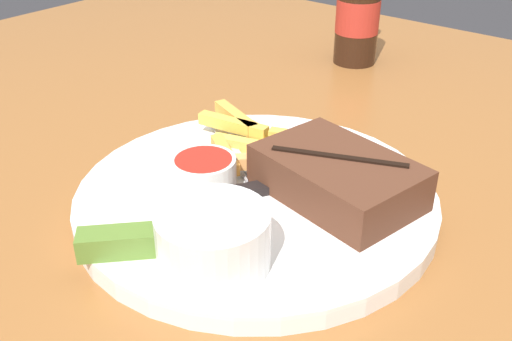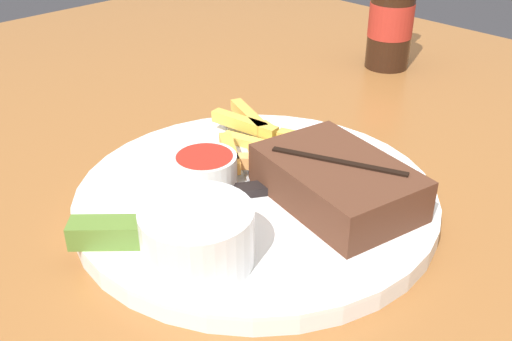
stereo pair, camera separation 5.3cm
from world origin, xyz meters
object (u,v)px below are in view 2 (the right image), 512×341
(dinner_plate, at_px, (256,198))
(coleslaw_cup, at_px, (197,233))
(fork_utensil, at_px, (239,145))
(beer_bottle, at_px, (391,17))
(steak_portion, at_px, (337,182))
(knife_utensil, at_px, (304,183))
(dipping_sauce_cup, at_px, (205,170))
(pickle_spear, at_px, (112,232))

(dinner_plate, distance_m, coleslaw_cup, 0.11)
(fork_utensil, distance_m, beer_bottle, 0.35)
(steak_portion, bearing_deg, fork_utensil, 176.06)
(coleslaw_cup, distance_m, knife_utensil, 0.14)
(knife_utensil, bearing_deg, dinner_plate, 176.00)
(dipping_sauce_cup, relative_size, beer_bottle, 0.29)
(pickle_spear, bearing_deg, dinner_plate, 80.99)
(coleslaw_cup, height_order, dipping_sauce_cup, coleslaw_cup)
(fork_utensil, bearing_deg, steak_portion, 28.78)
(pickle_spear, bearing_deg, dipping_sauce_cup, 98.26)
(dipping_sauce_cup, height_order, fork_utensil, dipping_sauce_cup)
(dinner_plate, height_order, knife_utensil, knife_utensil)
(dipping_sauce_cup, height_order, beer_bottle, beer_bottle)
(steak_portion, xyz_separation_m, beer_bottle, (-0.19, 0.35, 0.03))
(dinner_plate, xyz_separation_m, fork_utensil, (-0.07, 0.05, 0.01))
(steak_portion, xyz_separation_m, fork_utensil, (-0.13, 0.01, -0.02))
(coleslaw_cup, height_order, pickle_spear, coleslaw_cup)
(fork_utensil, bearing_deg, coleslaw_cup, -19.54)
(steak_portion, relative_size, beer_bottle, 0.77)
(coleslaw_cup, distance_m, beer_bottle, 0.52)
(dinner_plate, height_order, steak_portion, steak_portion)
(coleslaw_cup, bearing_deg, steak_portion, 82.17)
(pickle_spear, xyz_separation_m, fork_utensil, (-0.05, 0.18, -0.01))
(dipping_sauce_cup, distance_m, knife_utensil, 0.09)
(beer_bottle, bearing_deg, steak_portion, -61.44)
(coleslaw_cup, height_order, beer_bottle, beer_bottle)
(coleslaw_cup, distance_m, pickle_spear, 0.07)
(dinner_plate, relative_size, steak_portion, 2.10)
(dinner_plate, xyz_separation_m, knife_utensil, (0.03, 0.04, 0.01))
(steak_portion, distance_m, beer_bottle, 0.41)
(steak_portion, distance_m, coleslaw_cup, 0.14)
(dinner_plate, height_order, beer_bottle, beer_bottle)
(coleslaw_cup, bearing_deg, beer_bottle, 109.42)
(dinner_plate, distance_m, dipping_sauce_cup, 0.05)
(knife_utensil, xyz_separation_m, beer_bottle, (-0.16, 0.36, 0.05))
(pickle_spear, xyz_separation_m, beer_bottle, (-0.11, 0.53, 0.04))
(beer_bottle, bearing_deg, fork_utensil, -80.23)
(dinner_plate, height_order, dipping_sauce_cup, dipping_sauce_cup)
(steak_portion, relative_size, dipping_sauce_cup, 2.66)
(coleslaw_cup, xyz_separation_m, beer_bottle, (-0.17, 0.49, 0.03))
(dinner_plate, bearing_deg, coleslaw_cup, -67.50)
(pickle_spear, distance_m, knife_utensil, 0.18)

